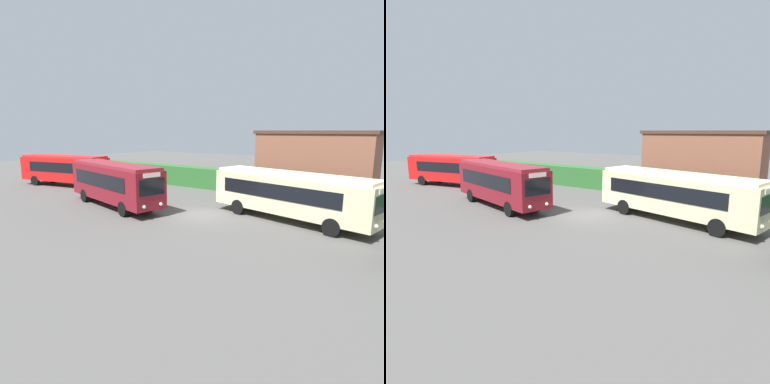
{
  "view_description": "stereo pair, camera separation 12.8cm",
  "coord_description": "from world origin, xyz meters",
  "views": [
    {
      "loc": [
        12.07,
        -17.56,
        5.55
      ],
      "look_at": [
        -0.77,
        0.21,
        1.46
      ],
      "focal_mm": 30.75,
      "sensor_mm": 36.0,
      "label": 1
    },
    {
      "loc": [
        12.17,
        -17.48,
        5.55
      ],
      "look_at": [
        -0.77,
        0.21,
        1.46
      ],
      "focal_mm": 30.75,
      "sensor_mm": 36.0,
      "label": 2
    }
  ],
  "objects": [
    {
      "name": "ground_plane",
      "position": [
        0.0,
        0.0,
        0.0
      ],
      "size": [
        103.54,
        103.54,
        0.0
      ],
      "primitive_type": "plane",
      "color": "#514F4C"
    },
    {
      "name": "bus_red",
      "position": [
        -18.04,
        1.89,
        1.79
      ],
      "size": [
        9.81,
        4.49,
        3.09
      ],
      "rotation": [
        0.0,
        0.0,
        3.36
      ],
      "color": "red",
      "rests_on": "ground_plane"
    },
    {
      "name": "bus_maroon",
      "position": [
        -6.54,
        -1.53,
        1.85
      ],
      "size": [
        10.01,
        4.43,
        3.22
      ],
      "rotation": [
        0.0,
        0.0,
        -0.23
      ],
      "color": "maroon",
      "rests_on": "ground_plane"
    },
    {
      "name": "bus_cream",
      "position": [
        5.34,
        2.16,
        1.75
      ],
      "size": [
        10.69,
        4.55,
        3.01
      ],
      "rotation": [
        0.0,
        0.0,
        -0.21
      ],
      "color": "beige",
      "rests_on": "ground_plane"
    },
    {
      "name": "person_left",
      "position": [
        -6.08,
        1.29,
        1.03
      ],
      "size": [
        0.29,
        0.45,
        1.93
      ],
      "rotation": [
        0.0,
        0.0,
        3.07
      ],
      "color": "maroon",
      "rests_on": "ground_plane"
    },
    {
      "name": "hedge_row",
      "position": [
        0.0,
        9.24,
        0.98
      ],
      "size": [
        63.77,
        1.64,
        1.96
      ],
      "primitive_type": "cube",
      "color": "#2B642B",
      "rests_on": "ground_plane"
    },
    {
      "name": "depot_building",
      "position": [
        3.42,
        14.73,
        2.8
      ],
      "size": [
        10.66,
        5.76,
        5.57
      ],
      "color": "brown",
      "rests_on": "ground_plane"
    }
  ]
}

